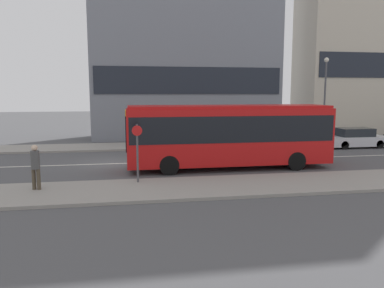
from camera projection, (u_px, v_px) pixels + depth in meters
name	position (u px, v px, depth m)	size (l,w,h in m)	color
ground_plane	(116.00, 164.00, 21.06)	(120.00, 120.00, 0.00)	#4F4F51
sidewalk_near	(111.00, 191.00, 14.95)	(44.00, 3.50, 0.13)	gray
sidewalk_far	(119.00, 147.00, 27.16)	(44.00, 3.50, 0.13)	gray
lane_centerline	(116.00, 164.00, 21.06)	(41.80, 0.16, 0.01)	silver
apartment_block_left_tower	(185.00, 34.00, 32.46)	(16.08, 4.97, 17.96)	gray
city_bus	(229.00, 132.00, 19.61)	(10.62, 2.63, 3.31)	red
parked_car_0	(283.00, 140.00, 26.37)	(4.58, 1.86, 1.38)	navy
parked_car_1	(356.00, 138.00, 27.16)	(4.40, 1.71, 1.41)	silver
pedestrian_near_stop	(35.00, 164.00, 14.83)	(0.34, 0.34, 1.80)	#4C4233
bus_stop_sign	(137.00, 148.00, 16.00)	(0.44, 0.12, 2.51)	#4C4C51
street_lamp	(325.00, 91.00, 28.56)	(0.36, 0.36, 6.46)	#4C4C51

